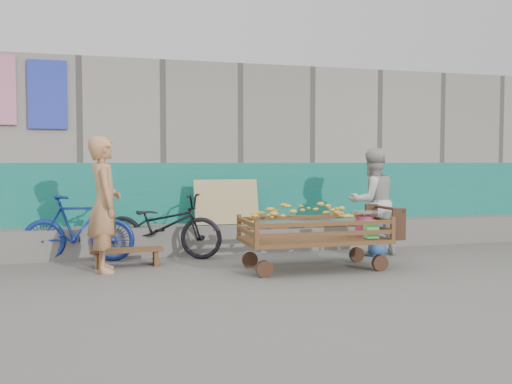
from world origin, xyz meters
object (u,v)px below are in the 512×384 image
object	(u,v)px
banana_cart	(312,225)
bicycle_blue	(78,229)
bench	(127,253)
vendor_man	(104,204)
woman	(372,202)
child	(377,227)
bicycle_dark	(162,226)

from	to	relation	value
banana_cart	bicycle_blue	xyz separation A→B (m)	(-2.97, 1.42, -0.12)
bench	vendor_man	world-z (taller)	vendor_man
woman	bicycle_blue	xyz separation A→B (m)	(-4.29, 0.55, -0.34)
woman	bicycle_blue	world-z (taller)	woman
banana_cart	bench	distance (m)	2.53
woman	bicycle_blue	distance (m)	4.34
banana_cart	bicycle_blue	world-z (taller)	bicycle_blue
banana_cart	child	world-z (taller)	banana_cart
banana_cart	bicycle_dark	size ratio (longest dim) A/B	1.14
banana_cart	woman	size ratio (longest dim) A/B	1.27
child	banana_cart	bearing A→B (deg)	0.97
child	bicycle_blue	size ratio (longest dim) A/B	0.55
bench	bicycle_blue	world-z (taller)	bicycle_blue
bench	child	distance (m)	3.67
woman	bicycle_dark	world-z (taller)	woman
bicycle_dark	banana_cart	bearing A→B (deg)	-104.54
vendor_man	child	world-z (taller)	vendor_man
banana_cart	vendor_man	size ratio (longest dim) A/B	1.18
bicycle_blue	child	bearing A→B (deg)	-87.81
banana_cart	woman	xyz separation A→B (m)	(1.32, 0.88, 0.22)
woman	child	xyz separation A→B (m)	(0.00, -0.15, -0.38)
vendor_man	child	bearing A→B (deg)	-93.10
vendor_man	bicycle_blue	xyz separation A→B (m)	(-0.35, 0.86, -0.40)
vendor_man	child	distance (m)	3.97
woman	bench	bearing A→B (deg)	-4.86
bench	bicycle_dark	size ratio (longest dim) A/B	0.53
child	bench	bearing A→B (deg)	-30.32
vendor_man	woman	world-z (taller)	vendor_man
vendor_man	child	xyz separation A→B (m)	(3.94, 0.17, -0.44)
banana_cart	bicycle_dark	bearing A→B (deg)	141.68
banana_cart	child	distance (m)	1.52
child	woman	bearing A→B (deg)	-117.95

